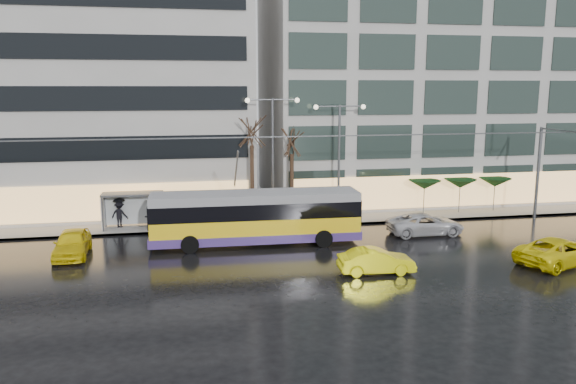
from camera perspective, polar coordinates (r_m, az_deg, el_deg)
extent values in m
plane|color=black|center=(31.28, -2.01, -7.89)|extent=(140.00, 140.00, 0.00)
cube|color=gray|center=(44.90, -2.17, -2.08)|extent=(80.00, 10.00, 0.15)
cube|color=slate|center=(40.14, -1.13, -3.60)|extent=(80.00, 0.10, 0.15)
cube|color=#A3A09C|center=(49.74, -24.59, 11.07)|extent=(34.00, 14.00, 22.00)
cube|color=#A3A09C|center=(53.78, 15.60, 13.12)|extent=(32.00, 14.00, 25.00)
cube|color=yellow|center=(35.93, -3.30, -3.55)|extent=(13.17, 3.04, 1.64)
cube|color=#49317C|center=(36.07, -3.29, -4.39)|extent=(13.21, 3.09, 0.55)
cube|color=black|center=(35.66, -3.32, -1.67)|extent=(13.19, 3.06, 0.98)
cube|color=gray|center=(35.51, -3.34, -0.47)|extent=(13.17, 3.04, 0.55)
cube|color=black|center=(36.94, 6.90, -1.56)|extent=(0.13, 2.51, 1.42)
cube|color=black|center=(35.65, -13.91, -2.24)|extent=(0.13, 2.51, 1.42)
cylinder|color=black|center=(38.02, 2.74, -3.68)|extent=(1.10, 0.41, 1.09)
cylinder|color=black|center=(35.44, 3.65, -4.75)|extent=(1.10, 0.41, 1.09)
cylinder|color=black|center=(37.24, -9.89, -4.14)|extent=(1.10, 0.41, 1.09)
cylinder|color=black|center=(34.60, -9.93, -5.28)|extent=(1.10, 0.41, 1.09)
cylinder|color=#595B60|center=(36.17, -5.26, 2.26)|extent=(0.16, 4.06, 2.87)
cylinder|color=#595B60|center=(36.71, -5.32, 2.38)|extent=(0.16, 4.06, 2.87)
cylinder|color=#595B60|center=(46.58, 24.05, 1.75)|extent=(0.24, 0.24, 7.00)
cube|color=#595B60|center=(44.21, 26.21, 5.60)|extent=(0.10, 5.00, 0.10)
cylinder|color=#595B60|center=(35.64, -1.88, 5.58)|extent=(42.00, 0.04, 0.04)
cylinder|color=#595B60|center=(36.14, -2.00, 5.64)|extent=(42.00, 0.04, 0.04)
cube|color=#595B60|center=(40.67, -15.52, -0.16)|extent=(4.20, 1.60, 0.12)
cube|color=silver|center=(41.59, -15.36, -1.68)|extent=(4.00, 0.05, 2.20)
cube|color=white|center=(41.14, -18.28, -1.97)|extent=(0.10, 1.40, 2.20)
cylinder|color=#595B60|center=(40.46, -18.34, -2.18)|extent=(0.10, 0.10, 2.40)
cylinder|color=#595B60|center=(41.82, -18.09, -1.76)|extent=(0.10, 0.10, 2.40)
cylinder|color=#595B60|center=(40.10, -12.67, -2.00)|extent=(0.10, 0.10, 2.40)
cylinder|color=#595B60|center=(41.47, -12.61, -1.59)|extent=(0.10, 0.10, 2.40)
cylinder|color=#595B60|center=(40.99, -1.56, 3.21)|extent=(0.18, 0.18, 9.00)
cylinder|color=#595B60|center=(40.53, -2.86, 9.35)|extent=(1.80, 0.10, 0.10)
cylinder|color=#595B60|center=(40.81, -0.32, 9.38)|extent=(1.80, 0.10, 0.10)
sphere|color=#FFF2CC|center=(40.42, -4.14, 9.27)|extent=(0.36, 0.36, 0.36)
sphere|color=#FFF2CC|center=(40.98, 0.93, 9.31)|extent=(0.36, 0.36, 0.36)
cylinder|color=#595B60|center=(42.09, 5.19, 3.02)|extent=(0.18, 0.18, 8.50)
cylinder|color=#595B60|center=(41.52, 4.08, 8.68)|extent=(1.80, 0.10, 0.10)
cylinder|color=#595B60|center=(42.01, 6.48, 8.66)|extent=(1.80, 0.10, 0.10)
sphere|color=#FFF2CC|center=(41.30, 2.85, 8.61)|extent=(0.36, 0.36, 0.36)
sphere|color=#FFF2CC|center=(42.28, 7.66, 8.58)|extent=(0.36, 0.36, 0.36)
cylinder|color=black|center=(41.23, -3.65, 0.84)|extent=(0.28, 0.28, 5.60)
cylinder|color=black|center=(41.95, 0.40, 0.55)|extent=(0.28, 0.28, 4.90)
cylinder|color=#595B60|center=(45.17, 13.63, -0.77)|extent=(0.06, 0.06, 2.20)
cone|color=black|center=(44.96, 13.70, 0.73)|extent=(2.50, 2.50, 0.70)
cylinder|color=#595B60|center=(46.48, 17.01, -0.63)|extent=(0.06, 0.06, 2.20)
cone|color=black|center=(46.27, 17.09, 0.83)|extent=(2.50, 2.50, 0.70)
cylinder|color=#595B60|center=(47.93, 20.19, -0.49)|extent=(0.06, 0.06, 2.20)
cone|color=black|center=(47.73, 20.28, 0.93)|extent=(2.50, 2.50, 0.70)
imported|color=yellow|center=(35.85, -21.08, -4.87)|extent=(2.01, 4.71, 1.59)
imported|color=#FEF70D|center=(30.86, 8.95, -6.95)|extent=(4.19, 1.66, 1.36)
imported|color=yellow|center=(35.48, 25.86, -5.43)|extent=(6.07, 4.27, 1.54)
imported|color=silver|center=(39.47, 13.79, -3.18)|extent=(5.23, 2.43, 1.45)
imported|color=black|center=(40.63, -13.39, -2.24)|extent=(0.82, 0.70, 1.89)
imported|color=#F150A7|center=(40.46, -13.44, -1.13)|extent=(1.28, 1.29, 0.88)
imported|color=black|center=(40.95, -13.94, -2.45)|extent=(0.92, 0.92, 1.50)
imported|color=black|center=(41.45, -16.74, -2.17)|extent=(1.36, 1.04, 1.86)
imported|color=black|center=(41.28, -16.80, -1.06)|extent=(1.04, 1.04, 0.72)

